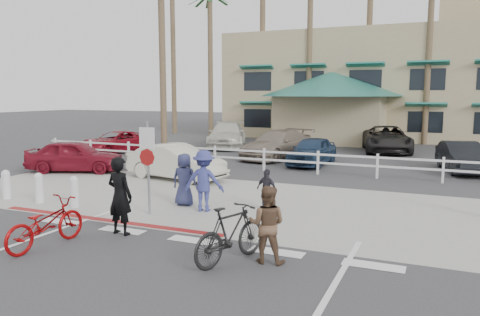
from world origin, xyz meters
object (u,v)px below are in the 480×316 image
at_px(bike_red, 45,224).
at_px(car_white_sedan, 176,162).
at_px(sign_post, 148,163).
at_px(bike_black, 231,234).
at_px(car_red_compact, 75,156).

relative_size(bike_red, car_white_sedan, 0.48).
height_order(sign_post, bike_black, sign_post).
distance_m(bike_red, car_white_sedan, 8.45).
bearing_deg(bike_black, car_white_sedan, -32.73).
bearing_deg(car_red_compact, bike_black, -145.56).
relative_size(bike_red, bike_black, 1.03).
xyz_separation_m(bike_black, car_red_compact, (-10.75, 7.32, 0.10)).
bearing_deg(bike_black, car_red_compact, -14.71).
bearing_deg(car_red_compact, bike_red, -161.90).
distance_m(bike_red, car_red_compact, 10.47).
distance_m(sign_post, car_white_sedan, 5.51).
height_order(bike_red, car_white_sedan, car_white_sedan).
height_order(bike_red, car_red_compact, car_red_compact).
relative_size(bike_black, car_red_compact, 0.48).
distance_m(bike_black, car_white_sedan, 9.50).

